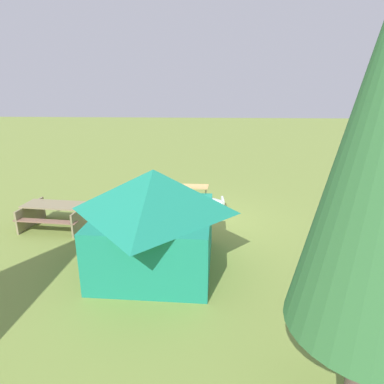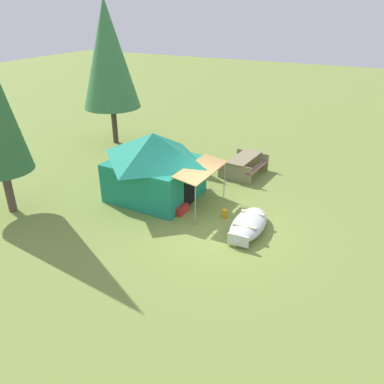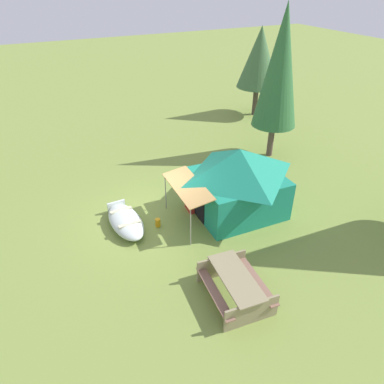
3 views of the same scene
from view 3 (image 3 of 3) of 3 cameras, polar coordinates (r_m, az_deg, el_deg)
The scene contains 8 objects.
ground_plane at distance 13.01m, azimuth -6.08°, elevation -3.82°, with size 80.00×80.00×0.00m, color olive.
beached_rowboat at distance 12.48m, azimuth -10.61°, elevation -4.59°, with size 2.31×1.12×0.48m.
canvas_cabin_tent at distance 12.65m, azimuth 7.33°, elevation 1.94°, with size 3.00×4.07×2.49m.
picnic_table at distance 9.84m, azimuth 7.02°, elevation -14.51°, with size 2.10×1.66×0.78m.
cooler_box at distance 13.16m, azimuth -0.09°, elevation -2.33°, with size 0.57×0.32×0.30m, color red.
fuel_can at distance 12.41m, azimuth -5.51°, elevation -4.92°, with size 0.18×0.18×0.31m, color orange.
pine_tree_back_left at distance 21.87m, azimuth 10.77°, elevation 20.46°, with size 2.40×2.40×5.04m.
pine_tree_far_center at distance 16.28m, azimuth 13.96°, elevation 18.79°, with size 2.00×2.00×6.64m.
Camera 3 is at (10.02, -3.29, 7.62)m, focal length 33.19 mm.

